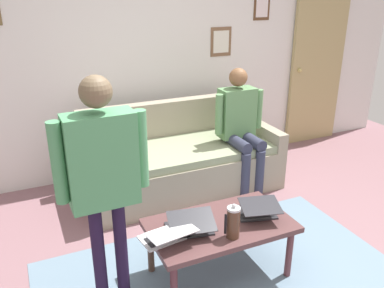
# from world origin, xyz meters

# --- Properties ---
(ground_plane) EXTENTS (7.68, 7.68, 0.00)m
(ground_plane) POSITION_xyz_m (0.00, 0.00, 0.00)
(ground_plane) COLOR #805A62
(area_rug) EXTENTS (2.67, 1.62, 0.01)m
(area_rug) POSITION_xyz_m (0.15, 0.01, 0.00)
(area_rug) COLOR slate
(area_rug) RESTS_ON ground_plane
(back_wall) EXTENTS (7.04, 0.11, 2.70)m
(back_wall) POSITION_xyz_m (-0.00, -2.20, 1.35)
(back_wall) COLOR silver
(back_wall) RESTS_ON ground_plane
(interior_door) EXTENTS (0.82, 0.09, 2.05)m
(interior_door) POSITION_xyz_m (-2.37, -2.11, 1.02)
(interior_door) COLOR tan
(interior_door) RESTS_ON ground_plane
(couch) EXTENTS (2.00, 0.92, 0.88)m
(couch) POSITION_xyz_m (-0.15, -1.52, 0.30)
(couch) COLOR gray
(couch) RESTS_ON ground_plane
(coffee_table) EXTENTS (1.05, 0.60, 0.45)m
(coffee_table) POSITION_xyz_m (0.15, -0.09, 0.39)
(coffee_table) COLOR #523233
(coffee_table) RESTS_ON ground_plane
(laptop_left) EXTENTS (0.37, 0.35, 0.16)m
(laptop_left) POSITION_xyz_m (0.39, -0.08, 0.49)
(laptop_left) COLOR #28282D
(laptop_left) RESTS_ON coffee_table
(laptop_center) EXTENTS (0.36, 0.39, 0.14)m
(laptop_center) POSITION_xyz_m (-0.15, -0.07, 0.49)
(laptop_center) COLOR #28282D
(laptop_center) RESTS_ON coffee_table
(laptop_right) EXTENTS (0.36, 0.35, 0.12)m
(laptop_right) POSITION_xyz_m (0.58, -0.05, 0.49)
(laptop_right) COLOR silver
(laptop_right) RESTS_ON coffee_table
(french_press) EXTENTS (0.11, 0.09, 0.26)m
(french_press) POSITION_xyz_m (0.15, 0.10, 0.56)
(french_press) COLOR #4C3323
(french_press) RESTS_ON coffee_table
(person_standing) EXTENTS (0.57, 0.19, 1.61)m
(person_standing) POSITION_xyz_m (0.96, -0.07, 1.03)
(person_standing) COLOR #20142F
(person_standing) RESTS_ON ground_plane
(person_seated) EXTENTS (0.55, 0.51, 1.28)m
(person_seated) POSITION_xyz_m (-0.72, -1.30, 0.73)
(person_seated) COLOR #303449
(person_seated) RESTS_ON ground_plane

